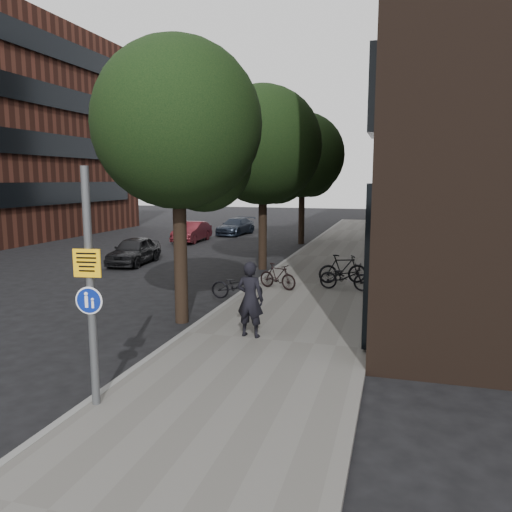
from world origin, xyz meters
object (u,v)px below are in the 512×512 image
(parked_bike_facade_near, at_px, (345,277))
(signpost, at_px, (91,288))
(pedestrian, at_px, (250,299))
(parked_car_near, at_px, (134,251))

(parked_bike_facade_near, bearing_deg, signpost, 167.24)
(pedestrian, bearing_deg, parked_car_near, -42.07)
(pedestrian, bearing_deg, parked_bike_facade_near, -100.28)
(pedestrian, relative_size, parked_bike_facade_near, 1.05)
(signpost, relative_size, parked_bike_facade_near, 2.25)
(signpost, distance_m, pedestrian, 4.60)
(signpost, relative_size, parked_car_near, 1.08)
(pedestrian, xyz_separation_m, parked_car_near, (-8.34, 9.23, -0.42))
(parked_bike_facade_near, height_order, parked_car_near, parked_car_near)
(pedestrian, bearing_deg, signpost, 76.63)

